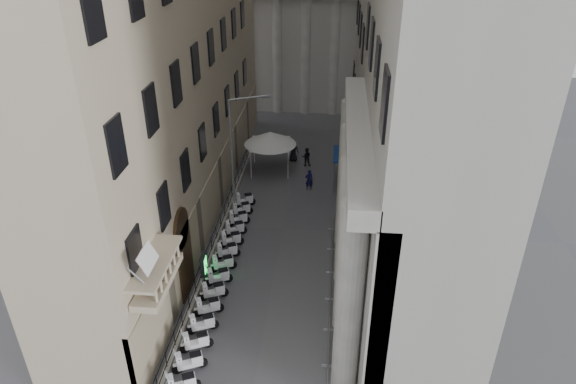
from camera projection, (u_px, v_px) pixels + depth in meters
The scene contains 26 objects.
iron_fence at pixel (220, 235), 35.67m from camera, with size 0.30×28.00×1.40m, color black, non-canonical shape.
blue_awning at pixel (342, 186), 41.95m from camera, with size 1.60×3.00×3.00m, color navy, non-canonical shape.
scooter_2 at pixel (191, 370), 25.25m from camera, with size 0.56×1.40×1.50m, color white, non-canonical shape.
scooter_3 at pixel (198, 350), 26.40m from camera, with size 0.56×1.40×1.50m, color white, non-canonical shape.
scooter_4 at pixel (204, 331), 27.56m from camera, with size 0.56×1.40×1.50m, color white, non-canonical shape.
scooter_5 at pixel (209, 314), 28.72m from camera, with size 0.56×1.40×1.50m, color white, non-canonical shape.
scooter_6 at pixel (214, 298), 29.88m from camera, with size 0.56×1.40×1.50m, color white, non-canonical shape.
scooter_7 at pixel (219, 284), 31.04m from camera, with size 0.56×1.40×1.50m, color white, non-canonical shape.
scooter_8 at pixel (224, 270), 32.20m from camera, with size 0.56×1.40×1.50m, color white, non-canonical shape.
scooter_9 at pixel (228, 258), 33.36m from camera, with size 0.56×1.40×1.50m, color white, non-canonical shape.
scooter_10 at pixel (232, 246), 34.52m from camera, with size 0.56×1.40×1.50m, color white, non-canonical shape.
scooter_11 at pixel (235, 235), 35.68m from camera, with size 0.56×1.40×1.50m, color white, non-canonical shape.
scooter_12 at pixel (239, 225), 36.84m from camera, with size 0.56×1.40×1.50m, color white, non-canonical shape.
scooter_13 at pixel (242, 215), 38.00m from camera, with size 0.56×1.40×1.50m, color white, non-canonical shape.
scooter_14 at pixel (245, 206), 39.16m from camera, with size 0.56×1.40×1.50m, color white, non-canonical shape.
barrier_1 at pixel (328, 347), 26.54m from camera, with size 0.60×2.40×1.10m, color #95979C, non-canonical shape.
barrier_2 at pixel (329, 314), 28.72m from camera, with size 0.60×2.40×1.10m, color #95979C, non-canonical shape.
barrier_3 at pixel (330, 285), 30.90m from camera, with size 0.60×2.40×1.10m, color #95979C, non-canonical shape.
barrier_4 at pixel (331, 261), 33.08m from camera, with size 0.60×2.40×1.10m, color #95979C, non-canonical shape.
barrier_5 at pixel (332, 239), 35.26m from camera, with size 0.60×2.40×1.10m, color #95979C, non-canonical shape.
security_tent at pixel (271, 139), 43.01m from camera, with size 4.41×4.41×3.58m.
street_lamp at pixel (237, 149), 35.35m from camera, with size 2.73×1.37×9.00m.
info_kiosk at pixel (204, 267), 31.01m from camera, with size 0.31×0.85×1.76m.
pedestrian_a at pixel (309, 180), 41.06m from camera, with size 0.64×0.42×1.75m, color #0E0E38.
pedestrian_b at pixel (306, 157), 44.97m from camera, with size 0.81×0.63×1.67m, color black.
pedestrian_c at pixel (293, 151), 45.82m from camera, with size 0.95×0.62×1.94m, color black.
Camera 1 is at (3.21, -11.20, 19.88)m, focal length 32.00 mm.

